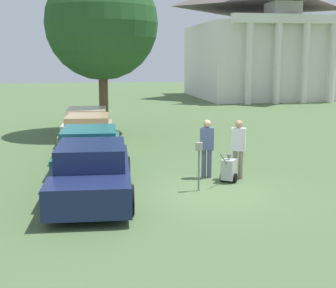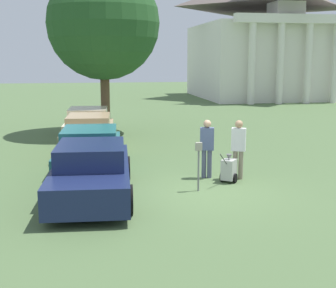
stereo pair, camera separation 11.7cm
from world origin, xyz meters
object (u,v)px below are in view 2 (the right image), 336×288
at_px(parked_car_navy, 92,171).
at_px(person_worker, 207,145).
at_px(parking_meter, 199,157).
at_px(parked_car_cream, 89,125).
at_px(church, 266,30).
at_px(parked_car_teal, 90,151).
at_px(equipment_cart, 229,169).
at_px(parked_car_tan, 89,134).
at_px(person_supervisor, 238,145).

xyz_separation_m(parked_car_navy, person_worker, (3.49, 1.37, 0.36)).
xyz_separation_m(parking_meter, person_worker, (0.59, 1.37, 0.08)).
height_order(parked_car_cream, church, church).
height_order(person_worker, church, church).
height_order(parked_car_teal, equipment_cart, parked_car_teal).
bearing_deg(parking_meter, parked_car_tan, 114.93).
bearing_deg(person_worker, parked_car_teal, -7.60).
xyz_separation_m(parked_car_cream, parking_meter, (2.90, -9.10, 0.28)).
bearing_deg(parked_car_cream, person_worker, -61.54).
xyz_separation_m(parked_car_tan, person_supervisor, (4.39, -5.18, 0.36)).
xyz_separation_m(parked_car_teal, parking_meter, (2.90, -2.84, 0.29)).
relative_size(parked_car_cream, church, 0.19).
distance_m(parked_car_navy, parked_car_teal, 2.85).
height_order(parked_car_navy, parked_car_cream, parked_car_navy).
bearing_deg(person_worker, parking_meter, 81.89).
relative_size(parked_car_teal, parking_meter, 3.83).
bearing_deg(person_supervisor, parked_car_cream, -36.33).
bearing_deg(parked_car_teal, parked_car_navy, -85.85).
xyz_separation_m(parked_car_navy, parking_meter, (2.90, 0.01, 0.27)).
bearing_deg(person_worker, parked_car_navy, 36.72).
distance_m(person_worker, equipment_cart, 1.03).
bearing_deg(church, parked_car_navy, -118.90).
distance_m(parked_car_cream, person_supervisor, 9.17).
distance_m(parked_car_tan, equipment_cart, 6.81).
distance_m(parked_car_tan, person_worker, 6.01).
height_order(parked_car_tan, person_worker, person_worker).
distance_m(person_supervisor, equipment_cart, 0.82).
bearing_deg(parked_car_navy, parked_car_tan, 94.15).
bearing_deg(parked_car_tan, church, 59.22).
relative_size(parked_car_navy, equipment_cart, 5.33).
height_order(parked_car_tan, equipment_cart, parked_car_tan).
xyz_separation_m(parked_car_tan, parked_car_cream, (-0.00, 2.86, -0.01)).
distance_m(parked_car_navy, person_worker, 3.77).
relative_size(parked_car_teal, person_supervisor, 2.89).
bearing_deg(church, equipment_cart, -113.18).
distance_m(parking_meter, person_worker, 1.49).
height_order(parked_car_tan, church, church).
xyz_separation_m(parking_meter, person_supervisor, (1.49, 1.07, 0.09)).
bearing_deg(parked_car_tan, parked_car_cream, 94.16).
height_order(parked_car_teal, church, church).
bearing_deg(parking_meter, parked_car_navy, -179.90).
bearing_deg(person_supervisor, parked_car_teal, 2.99).
relative_size(parked_car_navy, parking_meter, 3.91).
bearing_deg(parked_car_teal, church, 62.76).
bearing_deg(parked_car_teal, person_supervisor, -17.85).
distance_m(parked_car_navy, parking_meter, 2.92).
xyz_separation_m(parked_car_tan, equipment_cart, (4.01, -5.50, -0.29)).
height_order(parked_car_teal, person_supervisor, person_supervisor).
bearing_deg(church, parked_car_teal, -121.40).
height_order(parking_meter, person_supervisor, person_supervisor).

